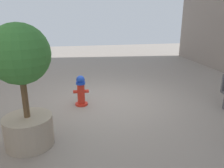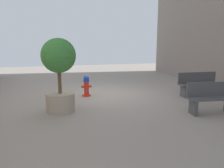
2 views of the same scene
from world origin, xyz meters
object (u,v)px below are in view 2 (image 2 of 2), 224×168
(fire_hydrant, at_px, (86,86))
(bench_far, at_px, (211,98))
(planter_tree, at_px, (59,69))
(bench_near, at_px, (198,84))

(fire_hydrant, relative_size, bench_far, 0.56)
(fire_hydrant, height_order, planter_tree, planter_tree)
(fire_hydrant, distance_m, bench_near, 4.50)
(fire_hydrant, distance_m, planter_tree, 2.27)
(bench_far, bearing_deg, planter_tree, -17.34)
(bench_near, relative_size, planter_tree, 0.73)
(bench_near, xyz_separation_m, bench_far, (1.01, 2.03, -0.01))
(planter_tree, bearing_deg, bench_far, 162.66)
(bench_near, xyz_separation_m, planter_tree, (5.45, 0.65, 0.84))
(fire_hydrant, height_order, bench_far, bench_far)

